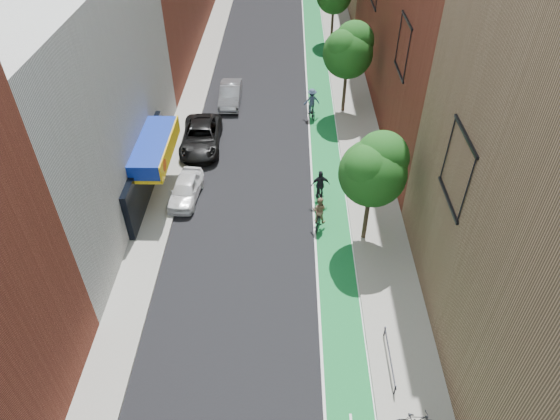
{
  "coord_description": "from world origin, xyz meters",
  "views": [
    {
      "loc": [
        1.41,
        -9.81,
        18.65
      ],
      "look_at": [
        1.07,
        10.56,
        1.5
      ],
      "focal_mm": 32.0,
      "sensor_mm": 36.0,
      "label": 1
    }
  ],
  "objects_px": {
    "parked_car_black": "(201,137)",
    "parked_car_white": "(186,189)",
    "cyclist_lane_far": "(312,104)",
    "cyclist_lane_near": "(319,215)",
    "cyclist_lane_mid": "(320,191)",
    "parked_car_silver": "(230,94)"
  },
  "relations": [
    {
      "from": "cyclist_lane_near",
      "to": "cyclist_lane_far",
      "type": "relative_size",
      "value": 0.91
    },
    {
      "from": "parked_car_white",
      "to": "parked_car_silver",
      "type": "bearing_deg",
      "value": 87.28
    },
    {
      "from": "cyclist_lane_mid",
      "to": "cyclist_lane_near",
      "type": "bearing_deg",
      "value": 78.28
    },
    {
      "from": "parked_car_white",
      "to": "parked_car_black",
      "type": "relative_size",
      "value": 0.7
    },
    {
      "from": "cyclist_lane_near",
      "to": "cyclist_lane_mid",
      "type": "relative_size",
      "value": 0.9
    },
    {
      "from": "parked_car_white",
      "to": "cyclist_lane_far",
      "type": "relative_size",
      "value": 1.79
    },
    {
      "from": "parked_car_black",
      "to": "cyclist_lane_near",
      "type": "height_order",
      "value": "cyclist_lane_near"
    },
    {
      "from": "cyclist_lane_far",
      "to": "parked_car_silver",
      "type": "bearing_deg",
      "value": -30.44
    },
    {
      "from": "parked_car_white",
      "to": "cyclist_lane_far",
      "type": "xyz_separation_m",
      "value": [
        7.75,
        9.93,
        0.31
      ]
    },
    {
      "from": "parked_car_black",
      "to": "cyclist_lane_near",
      "type": "relative_size",
      "value": 2.81
    },
    {
      "from": "cyclist_lane_mid",
      "to": "cyclist_lane_far",
      "type": "height_order",
      "value": "cyclist_lane_mid"
    },
    {
      "from": "parked_car_silver",
      "to": "cyclist_lane_far",
      "type": "bearing_deg",
      "value": -18.16
    },
    {
      "from": "parked_car_black",
      "to": "cyclist_lane_near",
      "type": "xyz_separation_m",
      "value": [
        7.6,
        -8.07,
        0.08
      ]
    },
    {
      "from": "parked_car_white",
      "to": "cyclist_lane_near",
      "type": "relative_size",
      "value": 1.98
    },
    {
      "from": "parked_car_silver",
      "to": "cyclist_lane_near",
      "type": "bearing_deg",
      "value": -66.99
    },
    {
      "from": "parked_car_white",
      "to": "parked_car_black",
      "type": "distance_m",
      "value": 5.65
    },
    {
      "from": "parked_car_black",
      "to": "cyclist_lane_near",
      "type": "bearing_deg",
      "value": -49.36
    },
    {
      "from": "cyclist_lane_far",
      "to": "parked_car_black",
      "type": "bearing_deg",
      "value": 16.72
    },
    {
      "from": "parked_car_white",
      "to": "parked_car_silver",
      "type": "distance_m",
      "value": 12.02
    },
    {
      "from": "cyclist_lane_near",
      "to": "cyclist_lane_mid",
      "type": "height_order",
      "value": "cyclist_lane_mid"
    },
    {
      "from": "parked_car_black",
      "to": "parked_car_white",
      "type": "bearing_deg",
      "value": -94.15
    },
    {
      "from": "cyclist_lane_mid",
      "to": "cyclist_lane_far",
      "type": "relative_size",
      "value": 1.01
    }
  ]
}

